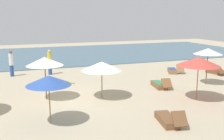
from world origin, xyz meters
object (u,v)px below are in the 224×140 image
at_px(umbrella_6, 45,61).
at_px(lounger_3, 168,120).
at_px(umbrella_1, 208,51).
at_px(lounger_2, 217,72).
at_px(person_3, 50,62).
at_px(surfboard, 63,81).
at_px(umbrella_8, 49,80).
at_px(lounger_0, 160,85).
at_px(umbrella_3, 199,61).
at_px(umbrella_2, 102,66).
at_px(person_2, 11,63).
at_px(lounger_1, 173,70).

relative_size(umbrella_6, lounger_3, 1.29).
relative_size(umbrella_1, umbrella_6, 1.03).
height_order(umbrella_1, lounger_2, umbrella_1).
xyz_separation_m(person_3, surfboard, (0.50, -2.64, -0.93)).
xyz_separation_m(umbrella_8, lounger_0, (7.10, 3.41, -1.64)).
height_order(umbrella_3, umbrella_6, umbrella_3).
bearing_deg(umbrella_2, lounger_0, 10.67).
bearing_deg(umbrella_2, person_2, 122.26).
xyz_separation_m(lounger_1, person_3, (-9.07, 2.65, 0.79)).
bearing_deg(surfboard, lounger_1, -0.10).
relative_size(lounger_2, surfboard, 0.96).
xyz_separation_m(lounger_0, person_3, (-5.86, 6.16, 0.79)).
relative_size(umbrella_2, lounger_1, 1.23).
bearing_deg(person_3, umbrella_6, -99.19).
bearing_deg(umbrella_2, person_3, 105.08).
distance_m(umbrella_2, umbrella_8, 4.08).
distance_m(umbrella_2, person_3, 7.21).
bearing_deg(umbrella_2, umbrella_1, 3.04).
height_order(lounger_0, person_3, person_3).
distance_m(lounger_1, lounger_3, 10.37).
distance_m(umbrella_6, umbrella_8, 3.37).
xyz_separation_m(umbrella_8, person_3, (1.24, 9.57, -0.85)).
bearing_deg(person_2, umbrella_8, -81.56).
distance_m(lounger_2, lounger_3, 11.19).
bearing_deg(lounger_0, umbrella_8, -154.35).
bearing_deg(lounger_2, lounger_0, -162.07).
bearing_deg(umbrella_3, surfboard, 133.16).
relative_size(umbrella_3, lounger_1, 1.30).
distance_m(umbrella_2, lounger_2, 10.58).
xyz_separation_m(umbrella_2, lounger_2, (10.10, 2.73, -1.56)).
xyz_separation_m(umbrella_2, umbrella_6, (-2.87, 0.70, 0.32)).
bearing_deg(surfboard, umbrella_1, -24.49).
bearing_deg(lounger_1, umbrella_8, -146.12).
relative_size(umbrella_1, umbrella_3, 1.03).
bearing_deg(lounger_2, umbrella_1, -141.11).
xyz_separation_m(umbrella_1, lounger_1, (0.01, 3.88, -1.97)).
height_order(lounger_1, person_2, person_2).
relative_size(umbrella_2, lounger_0, 1.22).
bearing_deg(umbrella_1, surfboard, 155.51).
bearing_deg(person_2, umbrella_6, -75.43).
height_order(umbrella_1, lounger_0, umbrella_1).
xyz_separation_m(umbrella_3, lounger_0, (-0.59, 2.82, -1.87)).
bearing_deg(surfboard, lounger_2, -7.71).
distance_m(umbrella_1, umbrella_6, 10.06).
xyz_separation_m(lounger_1, surfboard, (-8.57, 0.01, -0.14)).
distance_m(umbrella_6, person_2, 6.84).
xyz_separation_m(umbrella_1, person_2, (-11.76, 6.86, -1.17)).
xyz_separation_m(umbrella_2, person_2, (-4.57, 7.24, -0.75)).
height_order(umbrella_1, person_3, umbrella_1).
xyz_separation_m(umbrella_6, umbrella_8, (-0.23, -3.36, -0.23)).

